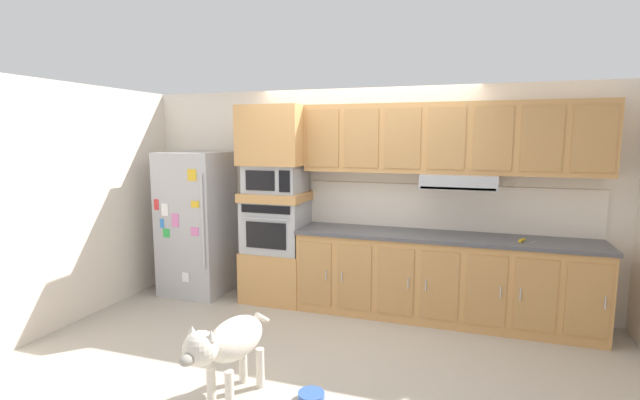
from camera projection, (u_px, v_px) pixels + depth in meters
name	position (u px, v px, depth m)	size (l,w,h in m)	color
ground_plane	(339.00, 335.00, 4.54)	(9.60, 9.60, 0.00)	#B2A899
back_kitchen_wall	(365.00, 196.00, 5.42)	(6.20, 0.12, 2.50)	silver
side_panel_left	(105.00, 198.00, 5.25)	(0.12, 7.10, 2.50)	silver
refrigerator	(197.00, 223.00, 5.70)	(0.76, 0.73, 1.76)	#ADADB2
oven_base_cabinet	(277.00, 274.00, 5.52)	(0.74, 0.62, 0.60)	tan
built_in_oven	(276.00, 226.00, 5.44)	(0.70, 0.62, 0.60)	#A8AAAF
appliance_mid_shelf	(276.00, 196.00, 5.39)	(0.74, 0.62, 0.10)	tan
microwave	(276.00, 179.00, 5.36)	(0.64, 0.54, 0.32)	#A8AAAF
appliance_upper_cabinet	(275.00, 136.00, 5.29)	(0.74, 0.62, 0.68)	tan
lower_cabinet_run	(441.00, 279.00, 4.90)	(3.09, 0.63, 0.88)	tan
countertop_slab	(443.00, 237.00, 4.84)	(3.13, 0.64, 0.04)	#4C4C51
backsplash_panel	(445.00, 207.00, 5.07)	(3.13, 0.02, 0.50)	white
upper_cabinet_with_hood	(448.00, 141.00, 4.81)	(3.09, 0.48, 0.88)	tan
screwdriver	(523.00, 240.00, 4.52)	(0.17, 0.16, 0.03)	yellow
dog	(229.00, 343.00, 3.33)	(0.37, 1.00, 0.69)	beige
dog_food_bowl	(311.00, 396.00, 3.41)	(0.20, 0.20, 0.06)	#3359A5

